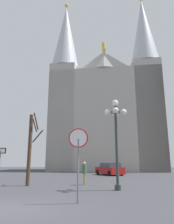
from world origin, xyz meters
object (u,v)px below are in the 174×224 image
object	(u,v)px
cathedral	(106,111)
parked_car_near_red	(110,169)
bare_tree	(30,147)
pedestrian_walking	(84,171)
stop_sign	(78,149)
street_lamp	(116,128)

from	to	relation	value
cathedral	parked_car_near_red	size ratio (longest dim) A/B	7.49
parked_car_near_red	bare_tree	bearing A→B (deg)	-112.62
pedestrian_walking	cathedral	bearing A→B (deg)	87.96
cathedral	bare_tree	xyz separation A→B (m)	(-4.58, -25.77, -8.57)
stop_sign	bare_tree	xyz separation A→B (m)	(-4.36, 5.79, 0.51)
bare_tree	parked_car_near_red	xyz separation A→B (m)	(5.28, 12.67, -1.89)
cathedral	pedestrian_walking	world-z (taller)	cathedral
street_lamp	bare_tree	distance (m)	6.28
bare_tree	parked_car_near_red	world-z (taller)	bare_tree
bare_tree	parked_car_near_red	distance (m)	13.85
parked_car_near_red	stop_sign	bearing A→B (deg)	-92.85
stop_sign	bare_tree	bearing A→B (deg)	126.97
stop_sign	bare_tree	distance (m)	7.26
cathedral	parked_car_near_red	xyz separation A→B (m)	(0.70, -13.10, -10.46)
street_lamp	pedestrian_walking	world-z (taller)	street_lamp
stop_sign	bare_tree	world-z (taller)	bare_tree
street_lamp	parked_car_near_red	xyz separation A→B (m)	(-0.71, 14.29, -2.90)
street_lamp	bare_tree	bearing A→B (deg)	164.86
cathedral	street_lamp	xyz separation A→B (m)	(1.40, -27.39, -7.56)
pedestrian_walking	street_lamp	bearing A→B (deg)	-49.28
parked_car_near_red	street_lamp	bearing A→B (deg)	-87.17
street_lamp	pedestrian_walking	xyz separation A→B (m)	(-2.29, 2.65, -2.64)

